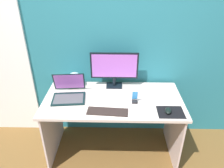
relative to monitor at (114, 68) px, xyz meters
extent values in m
plane|color=brown|center=(-0.01, -0.26, -0.97)|extent=(8.00, 8.00, 0.00)
cube|color=#26717F|center=(-0.01, 0.16, 0.28)|extent=(6.00, 0.04, 2.50)
cube|color=beige|center=(-0.01, -0.26, -0.24)|extent=(1.44, 0.72, 0.03)
cube|color=beige|center=(-0.69, -0.26, -0.61)|extent=(0.02, 0.68, 0.71)
cube|color=beige|center=(0.67, -0.26, -0.61)|extent=(0.02, 0.68, 0.71)
cube|color=black|center=(0.00, 0.00, -0.22)|extent=(0.18, 0.14, 0.01)
cylinder|color=black|center=(0.00, 0.00, -0.17)|extent=(0.04, 0.04, 0.09)
cube|color=black|center=(0.00, 0.00, 0.03)|extent=(0.53, 0.02, 0.30)
cube|color=#A559BF|center=(0.00, -0.01, 0.03)|extent=(0.49, 0.00, 0.27)
cube|color=black|center=(-0.47, -0.29, -0.22)|extent=(0.36, 0.27, 0.02)
cube|color=#47474C|center=(-0.47, -0.30, -0.21)|extent=(0.31, 0.21, 0.00)
cube|color=black|center=(-0.48, -0.14, -0.10)|extent=(0.34, 0.12, 0.22)
cube|color=#A559BF|center=(-0.48, -0.14, -0.10)|extent=(0.31, 0.10, 0.19)
sphere|color=silver|center=(-0.45, -0.01, -0.15)|extent=(0.17, 0.17, 0.17)
cube|color=black|center=(-0.06, -0.50, -0.23)|extent=(0.40, 0.15, 0.01)
cube|color=black|center=(0.54, -0.49, -0.23)|extent=(0.25, 0.20, 0.00)
ellipsoid|color=black|center=(0.52, -0.50, -0.21)|extent=(0.07, 0.11, 0.04)
cube|color=black|center=(0.21, -0.33, -0.22)|extent=(0.05, 0.05, 0.02)
cube|color=white|center=(0.21, -0.32, -0.15)|extent=(0.06, 0.03, 0.12)
cube|color=#338CD8|center=(0.21, -0.33, -0.15)|extent=(0.05, 0.02, 0.10)
camera|label=1|loc=(0.03, -2.15, 0.99)|focal=34.34mm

